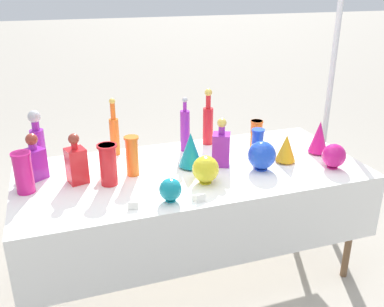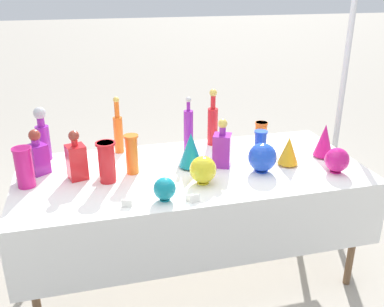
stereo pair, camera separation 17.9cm
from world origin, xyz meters
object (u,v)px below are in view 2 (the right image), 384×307
(tall_bottle_1, at_px, (213,122))
(round_bowl_3, at_px, (165,189))
(slender_vase_4, at_px, (132,153))
(slender_vase_2, at_px, (107,161))
(square_decanter_1, at_px, (222,148))
(round_bowl_0, at_px, (203,170))
(tall_bottle_3, at_px, (188,129))
(slender_vase_3, at_px, (260,144))
(square_decanter_2, at_px, (37,155))
(round_bowl_2, at_px, (337,160))
(tall_bottle_0, at_px, (43,136))
(slender_vase_1, at_px, (24,166))
(canopy_pole, at_px, (343,87))
(fluted_vase_0, at_px, (324,140))
(slender_vase_0, at_px, (261,135))
(square_decanter_0, at_px, (76,159))
(fluted_vase_1, at_px, (191,150))
(tall_bottle_2, at_px, (118,130))
(round_bowl_1, at_px, (262,157))
(fluted_vase_2, at_px, (289,151))

(tall_bottle_1, xyz_separation_m, round_bowl_3, (-0.48, -0.72, -0.10))
(slender_vase_4, bearing_deg, slender_vase_2, -152.15)
(square_decanter_1, height_order, round_bowl_0, square_decanter_1)
(tall_bottle_3, distance_m, slender_vase_3, 0.48)
(square_decanter_2, xyz_separation_m, round_bowl_2, (1.71, -0.43, -0.04))
(tall_bottle_0, height_order, round_bowl_3, tall_bottle_0)
(slender_vase_1, height_order, canopy_pole, canopy_pole)
(tall_bottle_0, height_order, tall_bottle_3, tall_bottle_3)
(fluted_vase_0, bearing_deg, slender_vase_0, 145.90)
(square_decanter_0, xyz_separation_m, round_bowl_2, (1.49, -0.30, -0.04))
(fluted_vase_0, height_order, fluted_vase_1, fluted_vase_1)
(slender_vase_3, xyz_separation_m, fluted_vase_0, (0.41, -0.08, 0.02))
(tall_bottle_1, distance_m, tall_bottle_3, 0.20)
(slender_vase_1, bearing_deg, tall_bottle_3, 16.57)
(square_decanter_1, bearing_deg, canopy_pole, 25.48)
(square_decanter_2, relative_size, canopy_pole, 0.10)
(round_bowl_0, bearing_deg, slender_vase_4, 147.36)
(slender_vase_4, height_order, round_bowl_3, slender_vase_4)
(tall_bottle_0, bearing_deg, fluted_vase_1, -22.06)
(tall_bottle_3, xyz_separation_m, round_bowl_2, (0.76, -0.56, -0.07))
(round_bowl_3, bearing_deg, slender_vase_3, 29.75)
(slender_vase_1, bearing_deg, square_decanter_0, 6.51)
(round_bowl_2, bearing_deg, tall_bottle_1, 132.48)
(square_decanter_0, xyz_separation_m, round_bowl_0, (0.68, -0.24, -0.04))
(square_decanter_2, xyz_separation_m, canopy_pole, (2.23, 0.38, 0.18))
(tall_bottle_2, xyz_separation_m, slender_vase_3, (0.86, -0.33, -0.05))
(tall_bottle_1, bearing_deg, slender_vase_2, -150.76)
(slender_vase_0, relative_size, round_bowl_3, 1.50)
(square_decanter_1, bearing_deg, slender_vase_0, 30.36)
(slender_vase_1, relative_size, canopy_pole, 0.09)
(tall_bottle_2, bearing_deg, canopy_pole, 5.57)
(slender_vase_1, bearing_deg, tall_bottle_2, 34.59)
(fluted_vase_0, height_order, round_bowl_1, fluted_vase_0)
(slender_vase_1, bearing_deg, round_bowl_1, -6.20)
(tall_bottle_3, relative_size, fluted_vase_2, 2.03)
(tall_bottle_2, distance_m, slender_vase_1, 0.67)
(tall_bottle_0, relative_size, round_bowl_0, 2.15)
(tall_bottle_1, height_order, slender_vase_4, tall_bottle_1)
(slender_vase_0, xyz_separation_m, slender_vase_2, (-1.03, -0.25, 0.03))
(slender_vase_2, distance_m, slender_vase_4, 0.17)
(tall_bottle_0, bearing_deg, slender_vase_2, -49.72)
(tall_bottle_0, height_order, round_bowl_1, tall_bottle_0)
(slender_vase_1, bearing_deg, round_bowl_3, -26.36)
(tall_bottle_3, relative_size, slender_vase_4, 1.54)
(tall_bottle_2, distance_m, fluted_vase_2, 1.10)
(tall_bottle_3, height_order, slender_vase_4, tall_bottle_3)
(square_decanter_2, bearing_deg, tall_bottle_0, 83.97)
(tall_bottle_3, relative_size, round_bowl_0, 2.29)
(tall_bottle_3, bearing_deg, tall_bottle_2, 170.00)
(tall_bottle_1, height_order, fluted_vase_0, tall_bottle_1)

